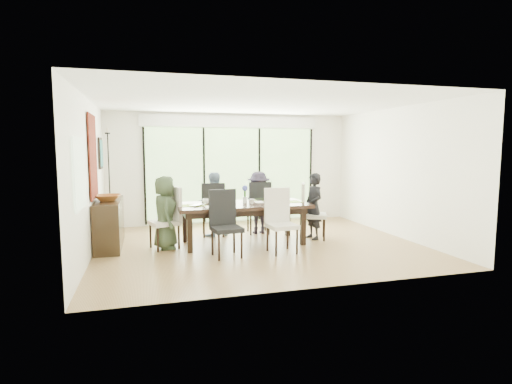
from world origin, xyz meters
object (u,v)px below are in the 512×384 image
object	(u,v)px
chair_far_left	(213,209)
cup_b	(252,201)
vase	(245,200)
cup_c	(280,199)
person_far_left	(213,204)
person_left_end	(165,212)
person_right_end	(313,206)
bowl	(108,198)
chair_near_left	(227,224)
sideboard	(109,223)
chair_left_end	(164,218)
chair_far_right	(258,207)
table_top	(243,205)
cup_a	(206,201)
laptop	(200,205)
chair_near_right	(282,221)
person_far_right	(259,203)
chair_right_end	(314,211)

from	to	relation	value
chair_far_left	cup_b	bearing A→B (deg)	128.88
vase	cup_c	world-z (taller)	vase
person_far_left	cup_c	distance (m)	1.46
person_left_end	person_right_end	size ratio (longest dim) A/B	1.00
person_left_end	bowl	bearing A→B (deg)	70.81
chair_near_left	sideboard	xyz separation A→B (m)	(-1.99, 1.29, -0.13)
sideboard	bowl	distance (m)	0.51
vase	person_left_end	bearing A→B (deg)	-178.13
chair_left_end	person_right_end	world-z (taller)	person_right_end
chair_far_right	person_left_end	size ratio (longest dim) A/B	0.85
table_top	cup_a	size ratio (longest dim) A/B	19.35
laptop	bowl	world-z (taller)	bowl
chair_near_right	person_far_left	world-z (taller)	person_far_left
person_left_end	person_far_right	distance (m)	2.19
cup_a	cup_c	size ratio (longest dim) A/B	1.00
table_top	laptop	xyz separation A→B (m)	(-0.85, -0.10, 0.05)
bowl	cup_c	bearing A→B (deg)	-3.83
person_left_end	bowl	xyz separation A→B (m)	(-1.01, 0.32, 0.27)
cup_c	chair_right_end	bearing A→B (deg)	-8.13
chair_right_end	chair_near_left	bearing A→B (deg)	136.57
chair_far_right	person_far_right	bearing A→B (deg)	95.81
table_top	chair_far_right	size ratio (longest dim) A/B	2.18
person_far_right	chair_far_right	bearing A→B (deg)	-89.80
chair_far_left	bowl	size ratio (longest dim) A/B	2.46
table_top	cup_b	distance (m)	0.20
laptop	cup_b	world-z (taller)	cup_b
chair_left_end	person_far_left	xyz separation A→B (m)	(1.05, 0.83, 0.10)
chair_left_end	cup_c	size ratio (longest dim) A/B	8.87
chair_near_right	chair_near_left	bearing A→B (deg)	175.20
chair_left_end	cup_a	size ratio (longest dim) A/B	8.87
chair_near_left	person_right_end	size ratio (longest dim) A/B	0.85
person_left_end	person_far_right	bearing A→B (deg)	-69.33
chair_near_right	person_left_end	size ratio (longest dim) A/B	0.85
person_far_left	laptop	distance (m)	1.02
person_right_end	chair_left_end	bearing A→B (deg)	-99.89
person_left_end	cup_c	bearing A→B (deg)	-89.06
chair_far_right	bowl	distance (m)	3.11
person_far_left	chair_far_left	bearing A→B (deg)	-103.56
chair_far_right	laptop	size ratio (longest dim) A/B	3.33
person_far_right	cup_c	size ratio (longest dim) A/B	10.40
person_far_left	person_far_right	world-z (taller)	same
person_right_end	vase	size ratio (longest dim) A/B	10.75
chair_right_end	person_left_end	bearing A→B (deg)	113.06
chair_left_end	cup_c	world-z (taller)	chair_left_end
person_far_left	cup_c	xyz separation A→B (m)	(1.25, -0.73, 0.16)
chair_left_end	vase	distance (m)	1.57
bowl	vase	bearing A→B (deg)	-6.08
chair_far_left	person_far_right	bearing A→B (deg)	-174.54
vase	cup_c	distance (m)	0.75
chair_right_end	person_right_end	distance (m)	0.10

